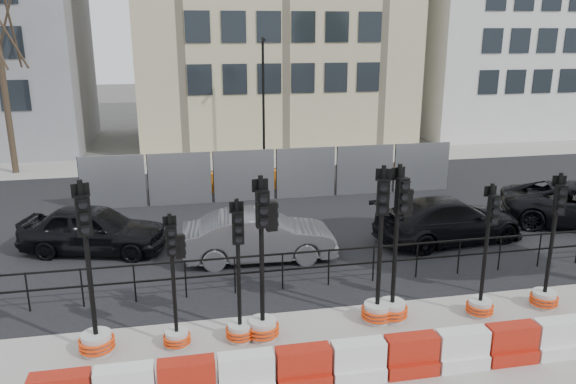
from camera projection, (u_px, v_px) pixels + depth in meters
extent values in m
plane|color=#51514C|center=(342.00, 308.00, 13.31)|extent=(120.00, 120.00, 0.00)
cube|color=gray|center=(387.00, 382.00, 10.49)|extent=(40.00, 6.00, 0.02)
cube|color=black|center=(285.00, 215.00, 19.90)|extent=(40.00, 14.00, 0.03)
cube|color=gray|center=(251.00, 160.00, 28.38)|extent=(40.00, 4.00, 0.02)
cube|color=silver|center=(506.00, 2.00, 35.00)|extent=(12.00, 9.00, 16.00)
cylinder|color=black|center=(28.00, 293.00, 12.95)|extent=(0.04, 0.04, 1.00)
cylinder|color=black|center=(82.00, 288.00, 13.18)|extent=(0.04, 0.04, 1.00)
cylinder|color=black|center=(135.00, 284.00, 13.40)|extent=(0.04, 0.04, 1.00)
cylinder|color=black|center=(186.00, 280.00, 13.63)|extent=(0.04, 0.04, 1.00)
cylinder|color=black|center=(235.00, 276.00, 13.85)|extent=(0.04, 0.04, 1.00)
cylinder|color=black|center=(283.00, 272.00, 14.08)|extent=(0.04, 0.04, 1.00)
cylinder|color=black|center=(329.00, 268.00, 14.30)|extent=(0.04, 0.04, 1.00)
cylinder|color=black|center=(373.00, 264.00, 14.53)|extent=(0.04, 0.04, 1.00)
cylinder|color=black|center=(417.00, 261.00, 14.76)|extent=(0.04, 0.04, 1.00)
cylinder|color=black|center=(459.00, 257.00, 14.98)|extent=(0.04, 0.04, 1.00)
cylinder|color=black|center=(500.00, 254.00, 15.21)|extent=(0.04, 0.04, 1.00)
cylinder|color=black|center=(539.00, 250.00, 15.43)|extent=(0.04, 0.04, 1.00)
cube|color=black|center=(329.00, 250.00, 14.17)|extent=(18.00, 0.04, 0.04)
cube|color=black|center=(329.00, 266.00, 14.29)|extent=(18.00, 0.04, 0.04)
cube|color=gray|center=(113.00, 183.00, 20.38)|extent=(2.30, 0.05, 2.00)
cylinder|color=black|center=(80.00, 184.00, 20.17)|extent=(0.05, 0.05, 2.00)
cube|color=gray|center=(180.00, 179.00, 20.84)|extent=(2.30, 0.05, 2.00)
cylinder|color=black|center=(148.00, 181.00, 20.62)|extent=(0.05, 0.05, 2.00)
cube|color=gray|center=(244.00, 176.00, 21.29)|extent=(2.30, 0.05, 2.00)
cylinder|color=black|center=(214.00, 178.00, 21.07)|extent=(0.05, 0.05, 2.00)
cube|color=gray|center=(306.00, 173.00, 21.74)|extent=(2.30, 0.05, 2.00)
cylinder|color=black|center=(277.00, 174.00, 21.52)|extent=(0.05, 0.05, 2.00)
cube|color=gray|center=(365.00, 170.00, 22.19)|extent=(2.30, 0.05, 2.00)
cylinder|color=black|center=(337.00, 171.00, 21.97)|extent=(0.05, 0.05, 2.00)
cube|color=gray|center=(421.00, 167.00, 22.64)|extent=(2.30, 0.05, 2.00)
cylinder|color=black|center=(395.00, 169.00, 22.42)|extent=(0.05, 0.05, 2.00)
cube|color=orange|center=(170.00, 185.00, 22.34)|extent=(1.00, 0.40, 0.80)
cube|color=orange|center=(220.00, 182.00, 22.72)|extent=(1.00, 0.40, 0.80)
cube|color=orange|center=(269.00, 180.00, 23.09)|extent=(1.00, 0.40, 0.80)
cube|color=orange|center=(316.00, 177.00, 23.47)|extent=(1.00, 0.40, 0.80)
cube|color=orange|center=(362.00, 175.00, 23.84)|extent=(1.00, 0.40, 0.80)
cube|color=orange|center=(406.00, 173.00, 24.22)|extent=(1.00, 0.40, 0.80)
cylinder|color=black|center=(263.00, 103.00, 26.70)|extent=(0.12, 0.12, 6.00)
cube|color=black|center=(263.00, 40.00, 25.66)|extent=(0.12, 0.50, 0.12)
cylinder|color=#473828|center=(7.00, 104.00, 24.97)|extent=(0.28, 0.28, 6.30)
cube|color=white|center=(125.00, 380.00, 9.64)|extent=(1.00, 0.35, 0.50)
cube|color=red|center=(187.00, 373.00, 9.83)|extent=(1.00, 0.35, 0.50)
cube|color=white|center=(246.00, 367.00, 10.03)|extent=(1.00, 0.35, 0.50)
cube|color=red|center=(303.00, 379.00, 10.34)|extent=(1.00, 0.50, 0.30)
cube|color=red|center=(303.00, 360.00, 10.23)|extent=(1.00, 0.35, 0.50)
cube|color=white|center=(357.00, 372.00, 10.54)|extent=(1.00, 0.50, 0.30)
cube|color=white|center=(358.00, 354.00, 10.42)|extent=(1.00, 0.35, 0.50)
cube|color=red|center=(410.00, 366.00, 10.73)|extent=(1.00, 0.50, 0.30)
cube|color=red|center=(411.00, 348.00, 10.62)|extent=(1.00, 0.35, 0.50)
cube|color=white|center=(460.00, 360.00, 10.93)|extent=(1.00, 0.50, 0.30)
cube|color=white|center=(462.00, 342.00, 10.82)|extent=(1.00, 0.35, 0.50)
cube|color=red|center=(509.00, 354.00, 11.13)|extent=(1.00, 0.50, 0.30)
cube|color=red|center=(511.00, 336.00, 11.02)|extent=(1.00, 0.35, 0.50)
cube|color=white|center=(556.00, 349.00, 11.33)|extent=(1.00, 0.50, 0.30)
cube|color=white|center=(559.00, 331.00, 11.21)|extent=(1.00, 0.35, 0.50)
cylinder|color=silver|center=(97.00, 343.00, 11.39)|extent=(0.60, 0.60, 0.44)
torus|color=#EA3E0C|center=(97.00, 347.00, 11.41)|extent=(0.72, 0.72, 0.06)
torus|color=#EA3E0C|center=(97.00, 343.00, 11.39)|extent=(0.72, 0.72, 0.06)
torus|color=#EA3E0C|center=(96.00, 339.00, 11.36)|extent=(0.72, 0.72, 0.06)
cylinder|color=black|center=(88.00, 262.00, 10.89)|extent=(0.10, 0.10, 3.33)
cube|color=black|center=(84.00, 216.00, 10.50)|extent=(0.29, 0.21, 0.78)
cylinder|color=black|center=(85.00, 229.00, 10.49)|extent=(0.17, 0.09, 0.17)
cylinder|color=black|center=(84.00, 217.00, 10.42)|extent=(0.17, 0.09, 0.17)
cylinder|color=black|center=(83.00, 205.00, 10.35)|extent=(0.17, 0.09, 0.17)
cube|color=black|center=(80.00, 190.00, 10.55)|extent=(0.33, 0.11, 0.27)
cylinder|color=silver|center=(177.00, 338.00, 11.64)|extent=(0.48, 0.48, 0.35)
torus|color=#EA3E0C|center=(177.00, 342.00, 11.66)|extent=(0.57, 0.57, 0.04)
torus|color=#EA3E0C|center=(177.00, 338.00, 11.64)|extent=(0.57, 0.57, 0.04)
torus|color=#EA3E0C|center=(177.00, 335.00, 11.62)|extent=(0.57, 0.57, 0.04)
cylinder|color=black|center=(173.00, 276.00, 11.25)|extent=(0.08, 0.08, 2.65)
cube|color=black|center=(171.00, 241.00, 10.93)|extent=(0.22, 0.15, 0.62)
cylinder|color=black|center=(172.00, 251.00, 10.92)|extent=(0.14, 0.06, 0.13)
cylinder|color=black|center=(172.00, 242.00, 10.87)|extent=(0.14, 0.06, 0.13)
cylinder|color=black|center=(171.00, 233.00, 10.81)|extent=(0.14, 0.06, 0.13)
cube|color=black|center=(169.00, 221.00, 10.98)|extent=(0.27, 0.06, 0.21)
cube|color=black|center=(180.00, 246.00, 11.13)|extent=(0.19, 0.13, 0.49)
cylinder|color=silver|center=(240.00, 332.00, 11.87)|extent=(0.51, 0.51, 0.38)
torus|color=#EA3E0C|center=(240.00, 335.00, 11.89)|extent=(0.62, 0.62, 0.05)
torus|color=#EA3E0C|center=(240.00, 332.00, 11.87)|extent=(0.62, 0.62, 0.05)
torus|color=#EA3E0C|center=(240.00, 329.00, 11.85)|extent=(0.62, 0.62, 0.05)
cylinder|color=black|center=(238.00, 266.00, 11.45)|extent=(0.09, 0.09, 2.85)
cube|color=black|center=(238.00, 228.00, 11.10)|extent=(0.23, 0.14, 0.67)
cylinder|color=black|center=(239.00, 239.00, 11.09)|extent=(0.14, 0.05, 0.14)
cylinder|color=black|center=(238.00, 229.00, 11.03)|extent=(0.14, 0.05, 0.14)
cylinder|color=black|center=(238.00, 219.00, 10.97)|extent=(0.14, 0.05, 0.14)
cube|color=black|center=(236.00, 207.00, 11.16)|extent=(0.29, 0.03, 0.23)
cylinder|color=silver|center=(263.00, 329.00, 11.94)|extent=(0.59, 0.59, 0.44)
torus|color=#EA3E0C|center=(263.00, 333.00, 11.96)|extent=(0.71, 0.71, 0.05)
torus|color=#EA3E0C|center=(263.00, 329.00, 11.94)|extent=(0.71, 0.71, 0.05)
torus|color=#EA3E0C|center=(263.00, 325.00, 11.91)|extent=(0.71, 0.71, 0.05)
cylinder|color=black|center=(262.00, 253.00, 11.45)|extent=(0.10, 0.10, 3.27)
cube|color=black|center=(263.00, 209.00, 11.06)|extent=(0.27, 0.17, 0.76)
cylinder|color=black|center=(264.00, 222.00, 11.05)|extent=(0.17, 0.07, 0.16)
cylinder|color=black|center=(264.00, 210.00, 10.98)|extent=(0.17, 0.07, 0.16)
cylinder|color=black|center=(263.00, 199.00, 10.91)|extent=(0.17, 0.07, 0.16)
cube|color=black|center=(260.00, 185.00, 11.12)|extent=(0.33, 0.06, 0.26)
cube|color=black|center=(272.00, 216.00, 11.30)|extent=(0.23, 0.16, 0.60)
cylinder|color=silver|center=(377.00, 312.00, 12.63)|extent=(0.59, 0.59, 0.44)
torus|color=#EA3E0C|center=(377.00, 316.00, 12.65)|extent=(0.71, 0.71, 0.05)
torus|color=#EA3E0C|center=(377.00, 312.00, 12.63)|extent=(0.71, 0.71, 0.05)
torus|color=#EA3E0C|center=(377.00, 309.00, 12.60)|extent=(0.71, 0.71, 0.05)
cylinder|color=black|center=(380.00, 239.00, 12.14)|extent=(0.10, 0.10, 3.30)
cube|color=black|center=(383.00, 197.00, 11.74)|extent=(0.30, 0.23, 0.77)
cylinder|color=black|center=(383.00, 210.00, 11.72)|extent=(0.17, 0.10, 0.16)
cylinder|color=black|center=(383.00, 199.00, 11.65)|extent=(0.17, 0.10, 0.16)
cylinder|color=black|center=(384.00, 187.00, 11.59)|extent=(0.17, 0.10, 0.16)
cube|color=black|center=(383.00, 175.00, 11.80)|extent=(0.32, 0.13, 0.26)
cylinder|color=silver|center=(392.00, 310.00, 12.72)|extent=(0.60, 0.60, 0.44)
torus|color=#EA3E0C|center=(392.00, 314.00, 12.74)|extent=(0.72, 0.72, 0.06)
torus|color=#EA3E0C|center=(392.00, 310.00, 12.72)|extent=(0.72, 0.72, 0.06)
torus|color=#EA3E0C|center=(392.00, 307.00, 12.69)|extent=(0.72, 0.72, 0.06)
cylinder|color=black|center=(396.00, 238.00, 12.22)|extent=(0.10, 0.10, 3.31)
cube|color=black|center=(402.00, 196.00, 11.83)|extent=(0.29, 0.20, 0.77)
cylinder|color=black|center=(404.00, 208.00, 11.82)|extent=(0.17, 0.09, 0.17)
cylinder|color=black|center=(404.00, 197.00, 11.75)|extent=(0.17, 0.09, 0.17)
cylinder|color=black|center=(405.00, 186.00, 11.69)|extent=(0.17, 0.09, 0.17)
cube|color=black|center=(398.00, 173.00, 11.88)|extent=(0.33, 0.10, 0.26)
cube|color=black|center=(407.00, 203.00, 12.09)|extent=(0.24, 0.18, 0.61)
cylinder|color=silver|center=(480.00, 308.00, 12.91)|extent=(0.52, 0.52, 0.38)
torus|color=#EA3E0C|center=(479.00, 311.00, 12.93)|extent=(0.62, 0.62, 0.05)
torus|color=#EA3E0C|center=(480.00, 308.00, 12.91)|extent=(0.62, 0.62, 0.05)
torus|color=#EA3E0C|center=(480.00, 305.00, 12.89)|extent=(0.62, 0.62, 0.05)
cylinder|color=black|center=(486.00, 245.00, 12.48)|extent=(0.09, 0.09, 2.88)
cube|color=black|center=(493.00, 210.00, 12.13)|extent=(0.24, 0.15, 0.67)
cylinder|color=black|center=(494.00, 220.00, 12.12)|extent=(0.15, 0.06, 0.14)
cylinder|color=black|center=(495.00, 211.00, 12.06)|extent=(0.15, 0.06, 0.14)
cylinder|color=black|center=(496.00, 202.00, 12.00)|extent=(0.15, 0.06, 0.14)
cube|color=black|center=(490.00, 191.00, 12.19)|extent=(0.29, 0.04, 0.23)
cylinder|color=silver|center=(544.00, 299.00, 13.29)|extent=(0.54, 0.54, 0.40)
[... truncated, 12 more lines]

